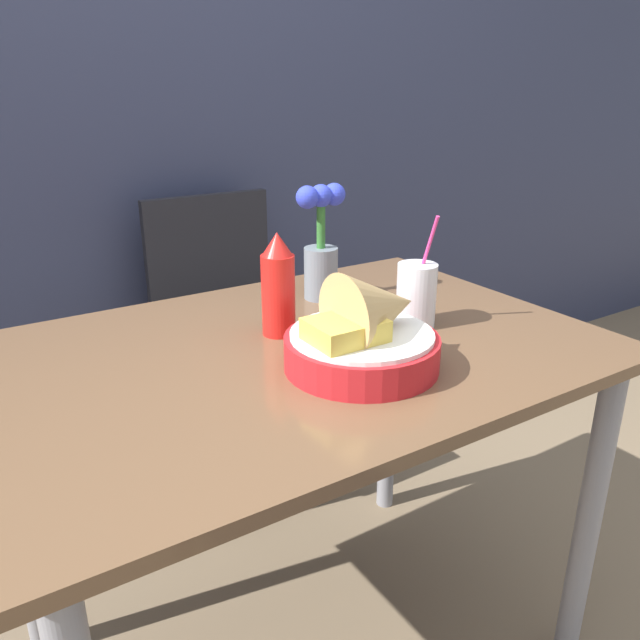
{
  "coord_description": "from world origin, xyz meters",
  "views": [
    {
      "loc": [
        -0.54,
        -0.92,
        1.22
      ],
      "look_at": [
        0.02,
        -0.04,
        0.83
      ],
      "focal_mm": 35.0,
      "sensor_mm": 36.0,
      "label": 1
    }
  ],
  "objects_px": {
    "chair_far_window": "(224,319)",
    "ketchup_bottle": "(278,286)",
    "drink_cup": "(416,297)",
    "flower_vase": "(321,246)",
    "food_basket": "(367,333)"
  },
  "relations": [
    {
      "from": "chair_far_window",
      "to": "ketchup_bottle",
      "type": "height_order",
      "value": "ketchup_bottle"
    },
    {
      "from": "drink_cup",
      "to": "flower_vase",
      "type": "height_order",
      "value": "flower_vase"
    },
    {
      "from": "flower_vase",
      "to": "food_basket",
      "type": "bearing_deg",
      "value": -110.65
    },
    {
      "from": "food_basket",
      "to": "ketchup_bottle",
      "type": "height_order",
      "value": "ketchup_bottle"
    },
    {
      "from": "chair_far_window",
      "to": "food_basket",
      "type": "height_order",
      "value": "food_basket"
    },
    {
      "from": "drink_cup",
      "to": "flower_vase",
      "type": "distance_m",
      "value": 0.26
    },
    {
      "from": "ketchup_bottle",
      "to": "food_basket",
      "type": "bearing_deg",
      "value": -75.53
    },
    {
      "from": "chair_far_window",
      "to": "food_basket",
      "type": "distance_m",
      "value": 0.96
    },
    {
      "from": "food_basket",
      "to": "drink_cup",
      "type": "height_order",
      "value": "drink_cup"
    },
    {
      "from": "chair_far_window",
      "to": "flower_vase",
      "type": "xyz_separation_m",
      "value": [
        0.0,
        -0.56,
        0.35
      ]
    },
    {
      "from": "chair_far_window",
      "to": "drink_cup",
      "type": "xyz_separation_m",
      "value": [
        0.07,
        -0.81,
        0.29
      ]
    },
    {
      "from": "chair_far_window",
      "to": "drink_cup",
      "type": "bearing_deg",
      "value": -85.17
    },
    {
      "from": "drink_cup",
      "to": "flower_vase",
      "type": "bearing_deg",
      "value": 105.13
    },
    {
      "from": "drink_cup",
      "to": "flower_vase",
      "type": "xyz_separation_m",
      "value": [
        -0.07,
        0.25,
        0.06
      ]
    },
    {
      "from": "food_basket",
      "to": "flower_vase",
      "type": "relative_size",
      "value": 1.04
    }
  ]
}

